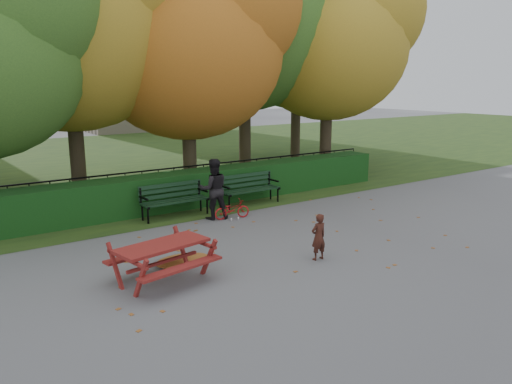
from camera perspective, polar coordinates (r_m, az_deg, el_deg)
ground at (r=11.12m, az=5.23°, el=-5.91°), size 90.00×90.00×0.00m
grass_strip at (r=23.34m, az=-17.51°, el=3.32°), size 90.00×90.00×0.00m
building_right at (r=39.05m, az=-13.03°, el=15.89°), size 9.00×6.00×12.00m
hedge at (r=14.60m, az=-6.17°, el=0.57°), size 13.00×0.90×1.00m
iron_fence at (r=15.28m, az=-7.62°, el=1.21°), size 14.00×0.04×1.02m
tree_b at (r=15.54m, az=-19.29°, el=18.88°), size 6.72×6.40×8.79m
tree_c at (r=16.02m, az=-6.46°, el=17.18°), size 6.30×6.00×8.00m
tree_d at (r=18.82m, az=0.16°, el=20.09°), size 7.14×6.80×9.58m
tree_e at (r=19.28m, az=9.53°, el=17.06°), size 6.09×5.80×8.16m
tree_g at (r=23.46m, az=5.76°, el=17.04°), size 6.30×6.00×8.55m
bench_left at (r=13.32m, az=-9.41°, el=-0.60°), size 1.80×0.57×0.88m
bench_right at (r=14.48m, az=-0.83°, el=0.63°), size 1.80×0.57×0.88m
picnic_table at (r=9.06m, az=-10.63°, el=-6.77°), size 1.85×1.59×0.80m
leaf_pile at (r=10.08m, az=-8.34°, el=-7.73°), size 1.34×1.14×0.08m
leaf_scatter at (r=11.34m, az=4.25°, el=-5.49°), size 9.00×5.70×0.01m
child at (r=10.06m, az=7.16°, el=-5.11°), size 0.35×0.24×0.95m
adult at (r=12.91m, az=-4.88°, el=0.35°), size 0.91×0.79×1.59m
bicycle at (r=13.01m, az=-2.77°, el=-2.00°), size 0.99×0.50×0.50m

